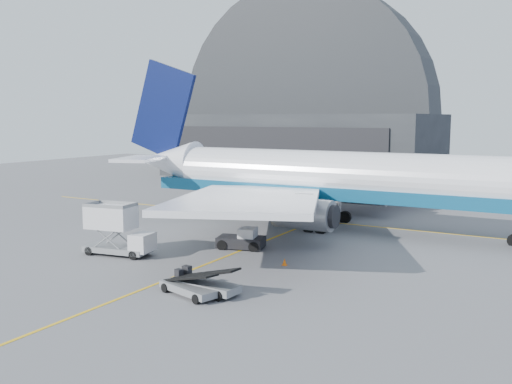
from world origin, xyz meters
The scene contains 9 objects.
ground centered at (0.00, 0.00, 0.00)m, with size 200.00×200.00×0.00m, color #565659.
taxi_lines centered at (0.00, 12.67, 0.01)m, with size 80.00×42.12×0.02m.
hangar centered at (-22.00, 64.95, 9.54)m, with size 50.00×28.30×28.00m.
airliner centered at (2.43, 17.36, 5.17)m, with size 52.68×51.09×18.49m.
catering_truck centered at (-8.24, -2.65, 2.08)m, with size 6.23×3.07×4.10m.
pushback_tug centered at (-0.35, 4.60, 0.70)m, with size 4.49×3.28×1.87m.
belt_loader_a centered at (4.00, -7.71, 0.62)m, with size 5.32×2.19×2.00m.
belt_loader_b centered at (3.46, -8.61, 0.57)m, with size 4.91×2.76×1.84m.
traffic_cone centered at (5.50, 1.17, 0.26)m, with size 0.38×0.38×0.55m.
Camera 1 is at (24.75, -37.58, 11.44)m, focal length 40.00 mm.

